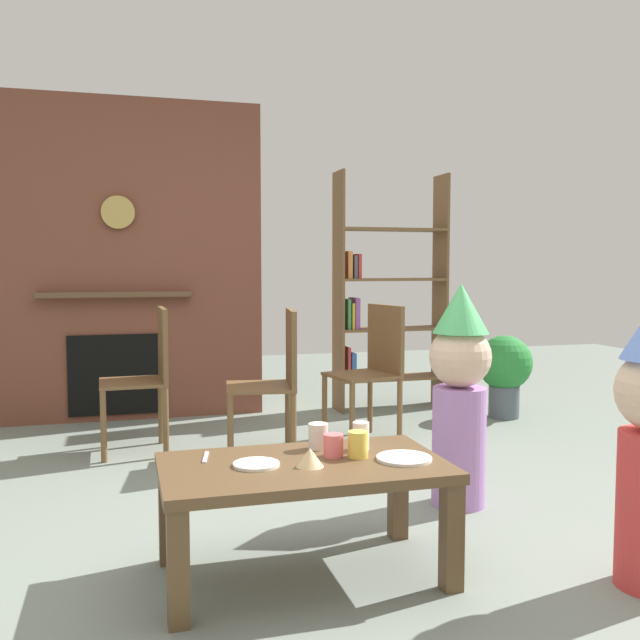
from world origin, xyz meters
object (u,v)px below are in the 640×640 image
(bookshelf, at_px, (383,300))
(potted_plant_tall, at_px, (504,369))
(paper_cup_near_right, at_px, (333,445))
(dining_chair_right, at_px, (374,364))
(paper_cup_center, at_px, (358,444))
(paper_plate_rear, at_px, (404,458))
(paper_cup_near_left, at_px, (361,436))
(birthday_cake_slice, at_px, (310,457))
(dining_chair_left, at_px, (148,370))
(paper_cup_far_left, at_px, (318,436))
(child_in_pink, at_px, (460,389))
(dining_chair_middle, at_px, (276,375))
(coffee_table, at_px, (304,481))
(paper_plate_front, at_px, (256,464))

(bookshelf, xyz_separation_m, potted_plant_tall, (0.77, -0.58, -0.50))
(bookshelf, xyz_separation_m, paper_cup_near_right, (-1.26, -2.78, -0.41))
(paper_cup_near_right, xyz_separation_m, dining_chair_right, (0.83, 1.83, 0.04))
(paper_cup_center, bearing_deg, paper_plate_rear, -27.02)
(paper_cup_near_left, distance_m, birthday_cake_slice, 0.31)
(dining_chair_left, relative_size, potted_plant_tall, 1.42)
(paper_cup_far_left, height_order, birthday_cake_slice, paper_cup_far_left)
(paper_cup_near_right, distance_m, paper_cup_far_left, 0.13)
(potted_plant_tall, bearing_deg, paper_cup_near_right, -132.66)
(paper_cup_center, distance_m, dining_chair_right, 2.01)
(paper_cup_near_left, bearing_deg, bookshelf, 67.51)
(bookshelf, height_order, child_in_pink, bookshelf)
(paper_cup_near_left, xyz_separation_m, paper_cup_center, (-0.05, -0.11, -0.00))
(paper_cup_center, xyz_separation_m, dining_chair_middle, (0.02, 1.58, 0.03))
(paper_cup_center, distance_m, paper_cup_far_left, 0.20)
(coffee_table, bearing_deg, bookshelf, 63.88)
(paper_cup_far_left, xyz_separation_m, dining_chair_right, (0.86, 1.71, 0.03))
(paper_cup_near_right, height_order, dining_chair_right, dining_chair_right)
(paper_cup_near_left, distance_m, potted_plant_tall, 2.86)
(paper_plate_rear, height_order, birthday_cake_slice, birthday_cake_slice)
(coffee_table, height_order, paper_cup_far_left, paper_cup_far_left)
(paper_cup_near_left, bearing_deg, paper_cup_near_right, -151.93)
(paper_cup_near_right, xyz_separation_m, paper_cup_far_left, (-0.02, 0.13, 0.01))
(paper_cup_center, bearing_deg, paper_cup_near_right, 158.67)
(bookshelf, xyz_separation_m, dining_chair_right, (-0.42, -0.95, -0.37))
(paper_cup_near_right, height_order, paper_plate_rear, paper_cup_near_right)
(birthday_cake_slice, xyz_separation_m, dining_chair_right, (0.96, 1.94, 0.04))
(paper_plate_front, bearing_deg, dining_chair_middle, 75.35)
(paper_cup_center, xyz_separation_m, dining_chair_left, (-0.71, 1.97, 0.03))
(birthday_cake_slice, height_order, child_in_pink, child_in_pink)
(dining_chair_right, xyz_separation_m, potted_plant_tall, (1.20, 0.37, -0.13))
(paper_cup_far_left, bearing_deg, coffee_table, -121.16)
(child_in_pink, height_order, dining_chair_right, child_in_pink)
(paper_plate_rear, distance_m, dining_chair_right, 2.04)
(bookshelf, xyz_separation_m, coffee_table, (-1.39, -2.83, -0.52))
(bookshelf, xyz_separation_m, dining_chair_left, (-1.88, -0.85, -0.37))
(paper_cup_near_right, bearing_deg, paper_cup_far_left, 101.18)
(paper_plate_front, xyz_separation_m, child_in_pink, (1.10, 0.56, 0.13))
(coffee_table, distance_m, paper_plate_front, 0.19)
(bookshelf, relative_size, paper_plate_rear, 9.10)
(birthday_cake_slice, relative_size, dining_chair_middle, 0.11)
(potted_plant_tall, bearing_deg, bookshelf, 143.31)
(paper_plate_front, height_order, dining_chair_middle, dining_chair_middle)
(paper_cup_far_left, bearing_deg, birthday_cake_slice, -112.46)
(paper_cup_far_left, xyz_separation_m, dining_chair_middle, (0.13, 1.42, 0.03))
(child_in_pink, bearing_deg, dining_chair_left, -76.61)
(paper_plate_front, distance_m, potted_plant_tall, 3.25)
(paper_cup_near_left, height_order, dining_chair_right, dining_chair_right)
(birthday_cake_slice, bearing_deg, paper_cup_far_left, 67.54)
(paper_plate_rear, bearing_deg, birthday_cake_slice, 178.53)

